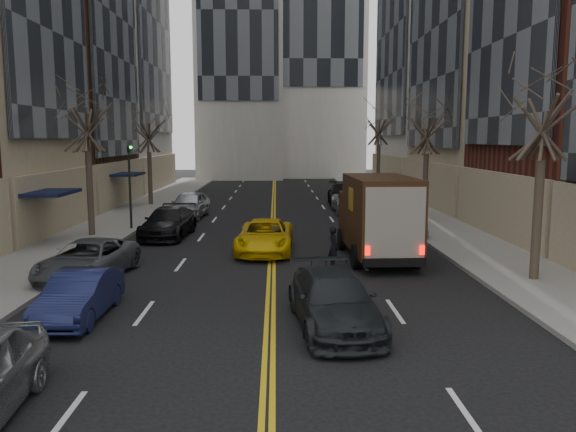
% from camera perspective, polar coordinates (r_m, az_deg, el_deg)
% --- Properties ---
extents(sidewalk_left, '(4.00, 66.00, 0.15)m').
position_cam_1_polar(sidewalk_left, '(35.66, -16.13, -0.04)').
color(sidewalk_left, slate).
rests_on(sidewalk_left, ground).
extents(sidewalk_right, '(4.00, 66.00, 0.15)m').
position_cam_1_polar(sidewalk_right, '(35.57, 13.15, 0.05)').
color(sidewalk_right, slate).
rests_on(sidewalk_right, ground).
extents(tree_lf_mid, '(3.20, 3.20, 8.91)m').
position_cam_1_polar(tree_lf_mid, '(28.63, -19.87, 11.03)').
color(tree_lf_mid, '#382D23').
rests_on(tree_lf_mid, sidewalk_left).
extents(tree_lf_far, '(3.20, 3.20, 8.12)m').
position_cam_1_polar(tree_lf_far, '(41.14, -14.02, 9.36)').
color(tree_lf_far, '#382D23').
rests_on(tree_lf_far, sidewalk_left).
extents(tree_rt_near, '(3.20, 3.20, 8.71)m').
position_cam_1_polar(tree_rt_near, '(20.15, 24.69, 11.89)').
color(tree_rt_near, '#382D23').
rests_on(tree_rt_near, sidewalk_right).
extents(tree_rt_mid, '(3.20, 3.20, 8.32)m').
position_cam_1_polar(tree_rt_mid, '(33.30, 14.00, 10.01)').
color(tree_rt_mid, '#382D23').
rests_on(tree_rt_mid, sidewalk_right).
extents(tree_rt_far, '(3.20, 3.20, 9.11)m').
position_cam_1_polar(tree_rt_far, '(47.96, 9.27, 10.11)').
color(tree_rt_far, '#382D23').
rests_on(tree_rt_far, sidewalk_right).
extents(traffic_signal, '(0.29, 0.26, 4.70)m').
position_cam_1_polar(traffic_signal, '(30.16, -15.80, 3.82)').
color(traffic_signal, black).
rests_on(traffic_signal, sidewalk_left).
extents(ups_truck, '(2.65, 6.17, 3.34)m').
position_cam_1_polar(ups_truck, '(22.52, 9.08, -0.16)').
color(ups_truck, black).
rests_on(ups_truck, ground).
extents(observer_sedan, '(2.42, 4.97, 1.39)m').
position_cam_1_polar(observer_sedan, '(14.52, 4.67, -8.56)').
color(observer_sedan, black).
rests_on(observer_sedan, ground).
extents(taxi, '(2.53, 5.05, 1.37)m').
position_cam_1_polar(taxi, '(23.78, -2.35, -2.09)').
color(taxi, '#DBB209').
rests_on(taxi, ground).
extents(pedestrian, '(0.50, 0.64, 1.56)m').
position_cam_1_polar(pedestrian, '(20.97, 4.65, -3.19)').
color(pedestrian, black).
rests_on(pedestrian, ground).
extents(parked_lf_b, '(1.39, 3.88, 1.28)m').
position_cam_1_polar(parked_lf_b, '(16.15, -20.42, -7.56)').
color(parked_lf_b, '#13173B').
rests_on(parked_lf_b, ground).
extents(parked_lf_c, '(2.80, 5.02, 1.33)m').
position_cam_1_polar(parked_lf_c, '(20.49, -19.66, -4.22)').
color(parked_lf_c, '#4D5054').
rests_on(parked_lf_c, ground).
extents(parked_lf_d, '(2.37, 5.14, 1.46)m').
position_cam_1_polar(parked_lf_d, '(28.04, -12.06, -0.64)').
color(parked_lf_d, black).
rests_on(parked_lf_d, ground).
extents(parked_lf_e, '(2.31, 4.88, 1.61)m').
position_cam_1_polar(parked_lf_e, '(34.64, -9.98, 1.15)').
color(parked_lf_e, '#ABADB3').
rests_on(parked_lf_e, ground).
extents(parked_rt_a, '(1.90, 4.88, 1.58)m').
position_cam_1_polar(parked_rt_a, '(28.74, 11.09, -0.28)').
color(parked_rt_a, '#4C4E54').
rests_on(parked_rt_a, ground).
extents(parked_rt_b, '(2.36, 5.08, 1.41)m').
position_cam_1_polar(parked_rt_b, '(36.40, 6.55, 1.38)').
color(parked_rt_b, '#A5A7AD').
rests_on(parked_rt_b, ground).
extents(parked_rt_c, '(2.44, 5.48, 1.56)m').
position_cam_1_polar(parked_rt_c, '(41.11, 5.66, 2.24)').
color(parked_rt_c, black).
rests_on(parked_rt_c, ground).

